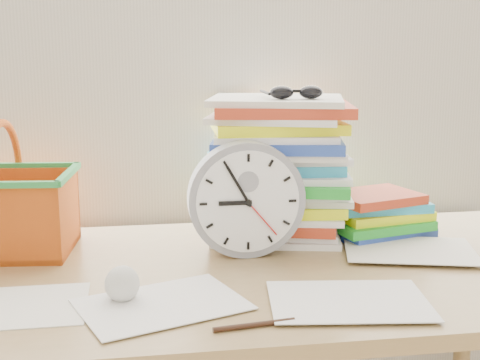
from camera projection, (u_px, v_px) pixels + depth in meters
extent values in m
cube|color=olive|center=(240.00, 276.00, 1.33)|extent=(1.40, 0.70, 0.03)
cylinder|color=olive|center=(462.00, 357.00, 1.79)|extent=(0.04, 0.04, 0.72)
cylinder|color=gray|center=(246.00, 199.00, 1.38)|extent=(0.24, 0.05, 0.24)
sphere|color=silver|center=(122.00, 283.00, 1.15)|extent=(0.06, 0.06, 0.06)
cylinder|color=black|center=(254.00, 325.00, 1.05)|extent=(0.13, 0.03, 0.01)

